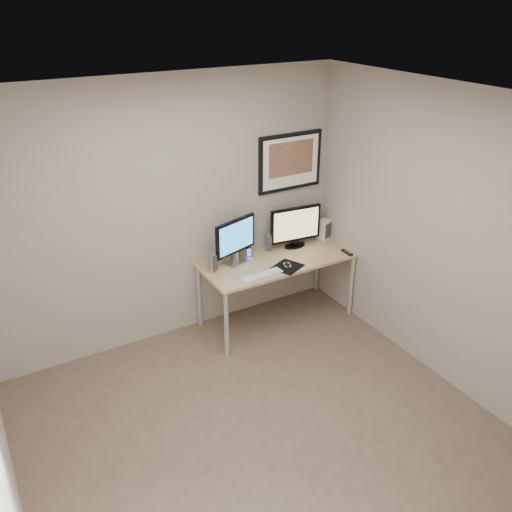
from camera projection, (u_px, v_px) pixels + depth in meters
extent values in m
plane|color=brown|center=(260.00, 430.00, 4.41)|extent=(3.60, 3.60, 0.00)
plane|color=white|center=(261.00, 104.00, 3.26)|extent=(3.60, 3.60, 0.00)
plane|color=gray|center=(170.00, 214.00, 5.16)|extent=(3.60, 0.00, 3.60)
plane|color=gray|center=(441.00, 239.00, 4.65)|extent=(0.00, 3.40, 3.40)
cube|color=olive|center=(277.00, 260.00, 5.59)|extent=(1.60, 0.70, 0.03)
cylinder|color=silver|center=(226.00, 324.00, 5.17)|extent=(0.04, 0.04, 0.70)
cylinder|color=silver|center=(199.00, 296.00, 5.65)|extent=(0.04, 0.04, 0.70)
cylinder|color=silver|center=(351.00, 285.00, 5.86)|extent=(0.04, 0.04, 0.70)
cylinder|color=silver|center=(317.00, 263.00, 6.34)|extent=(0.04, 0.04, 0.70)
cube|color=black|center=(290.00, 162.00, 5.61)|extent=(0.75, 0.03, 0.60)
cube|color=white|center=(291.00, 162.00, 5.60)|extent=(0.67, 0.00, 0.52)
cube|color=orange|center=(291.00, 159.00, 5.58)|extent=(0.54, 0.00, 0.36)
cube|color=#A8A8AD|center=(236.00, 262.00, 5.50)|extent=(0.28, 0.23, 0.02)
cube|color=#A8A8AD|center=(236.00, 257.00, 5.47)|extent=(0.06, 0.05, 0.10)
cube|color=black|center=(235.00, 236.00, 5.37)|extent=(0.50, 0.19, 0.35)
cube|color=#1A75AB|center=(236.00, 237.00, 5.36)|extent=(0.44, 0.14, 0.30)
cube|color=black|center=(295.00, 246.00, 5.84)|extent=(0.26, 0.16, 0.02)
cube|color=black|center=(295.00, 243.00, 5.83)|extent=(0.06, 0.05, 0.06)
cube|color=black|center=(295.00, 224.00, 5.73)|extent=(0.58, 0.09, 0.38)
cube|color=tan|center=(296.00, 225.00, 5.72)|extent=(0.52, 0.06, 0.32)
cylinder|color=#A8A8AD|center=(212.00, 262.00, 5.28)|extent=(0.11, 0.11, 0.20)
cylinder|color=#A8A8AD|center=(268.00, 243.00, 5.71)|extent=(0.10, 0.10, 0.19)
cube|color=black|center=(249.00, 253.00, 5.56)|extent=(0.06, 0.06, 0.12)
cube|color=silver|center=(262.00, 275.00, 5.25)|extent=(0.45, 0.15, 0.02)
cube|color=black|center=(287.00, 267.00, 5.41)|extent=(0.36, 0.35, 0.00)
ellipsoid|color=black|center=(287.00, 264.00, 5.42)|extent=(0.08, 0.11, 0.03)
cube|color=black|center=(347.00, 252.00, 5.70)|extent=(0.04, 0.16, 0.02)
cube|color=silver|center=(324.00, 229.00, 5.99)|extent=(0.17, 0.15, 0.22)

